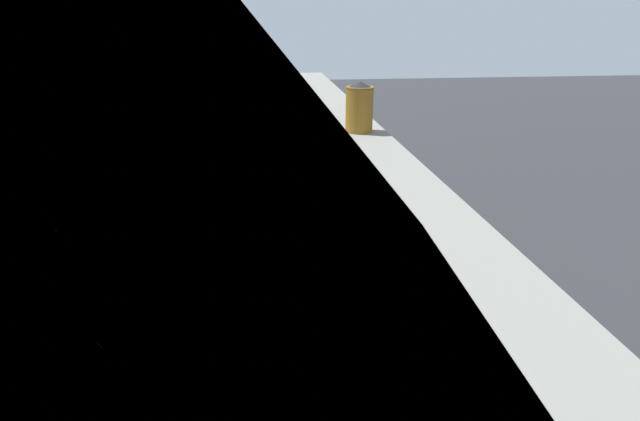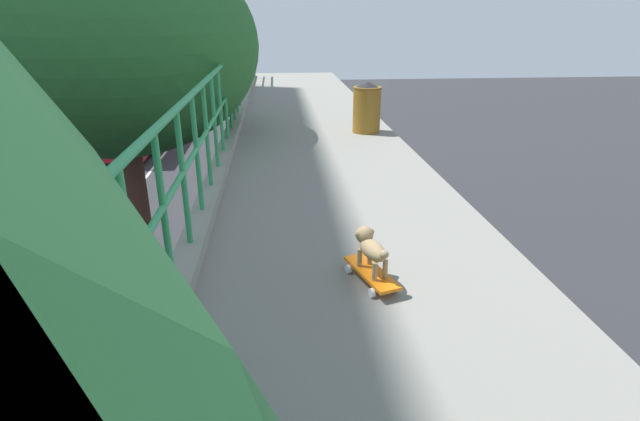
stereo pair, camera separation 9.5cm
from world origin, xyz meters
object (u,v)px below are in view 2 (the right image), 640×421
at_px(car_blue_fifth, 91,295).
at_px(litter_bin, 367,107).
at_px(small_dog, 370,247).
at_px(city_bus, 142,113).
at_px(toy_skateboard, 371,273).
at_px(car_white_sixth, 33,236).

bearing_deg(car_blue_fifth, litter_bin, -28.91).
bearing_deg(small_dog, litter_bin, 80.06).
bearing_deg(city_bus, toy_skateboard, -72.38).
bearing_deg(city_bus, small_dog, -72.39).
distance_m(car_white_sixth, small_dog, 15.77).
relative_size(car_blue_fifth, toy_skateboard, 7.00).
bearing_deg(car_white_sixth, city_bus, 90.59).
distance_m(small_dog, litter_bin, 4.82).
bearing_deg(car_white_sixth, toy_skateboard, -54.49).
height_order(toy_skateboard, small_dog, small_dog).
distance_m(car_blue_fifth, litter_bin, 9.00).
bearing_deg(toy_skateboard, car_white_sixth, 125.51).
xyz_separation_m(car_blue_fifth, car_white_sixth, (-3.14, 3.88, 0.02)).
height_order(car_white_sixth, small_dog, small_dog).
relative_size(toy_skateboard, litter_bin, 0.72).
xyz_separation_m(small_dog, litter_bin, (0.83, 4.74, 0.14)).
distance_m(car_blue_fifth, toy_skateboard, 11.13).
bearing_deg(car_white_sixth, litter_bin, -37.90).
xyz_separation_m(car_blue_fifth, city_bus, (-3.30, 19.54, 1.12)).
xyz_separation_m(car_white_sixth, toy_skateboard, (8.67, -12.16, 4.96)).
bearing_deg(litter_bin, city_bus, 112.73).
xyz_separation_m(city_bus, small_dog, (8.82, -27.79, 4.05)).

